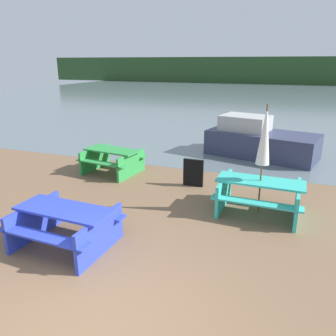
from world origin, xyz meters
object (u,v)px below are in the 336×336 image
at_px(picnic_table_teal, 259,193).
at_px(picnic_table_green, 112,158).
at_px(picnic_table_blue, 65,223).
at_px(signboard, 193,173).
at_px(boat, 259,141).
at_px(umbrella_white, 265,135).

bearing_deg(picnic_table_teal, picnic_table_green, 163.05).
bearing_deg(picnic_table_blue, signboard, 70.42).
bearing_deg(picnic_table_green, picnic_table_blue, -72.22).
xyz_separation_m(picnic_table_blue, picnic_table_green, (-1.28, 4.00, -0.01)).
bearing_deg(picnic_table_teal, boat, 95.49).
relative_size(boat, signboard, 5.40).
relative_size(picnic_table_green, boat, 0.45).
xyz_separation_m(picnic_table_blue, umbrella_white, (3.17, 2.64, 1.32)).
xyz_separation_m(picnic_table_teal, signboard, (-1.84, 1.12, -0.10)).
xyz_separation_m(picnic_table_teal, picnic_table_green, (-4.46, 1.36, -0.03)).
bearing_deg(boat, signboard, -96.42).
distance_m(picnic_table_blue, umbrella_white, 4.33).
distance_m(picnic_table_teal, signboard, 2.15).
bearing_deg(umbrella_white, picnic_table_green, 163.05).
distance_m(picnic_table_blue, signboard, 3.99).
height_order(picnic_table_green, boat, boat).
height_order(umbrella_white, signboard, umbrella_white).
height_order(picnic_table_green, umbrella_white, umbrella_white).
distance_m(picnic_table_teal, boat, 4.88).
bearing_deg(picnic_table_green, signboard, -5.26).
distance_m(picnic_table_blue, boat, 7.97).
bearing_deg(picnic_table_green, boat, 41.26).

